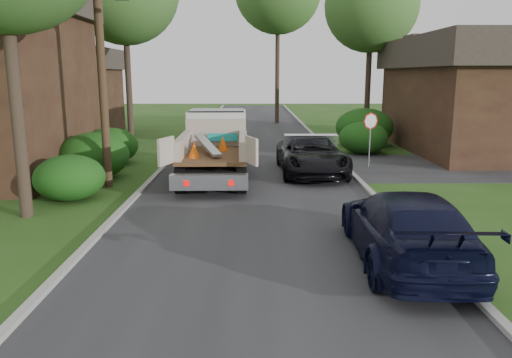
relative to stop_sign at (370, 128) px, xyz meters
The scene contains 17 objects.
ground 10.55m from the stop_sign, 120.02° to the right, with size 120.00×120.00×0.00m, color #254814.
road 5.58m from the stop_sign, 169.11° to the left, with size 8.00×90.00×0.02m, color #28282B.
curb_left 9.51m from the stop_sign, behind, with size 0.20×90.00×0.12m, color #9E9E99.
curb_right 2.27m from the stop_sign, 137.73° to the left, with size 0.20×90.00×0.12m, color #9E9E99.
stop_sign is the anchor object (origin of this frame).
utility_pole 11.91m from the stop_sign, 159.38° to the right, with size 2.42×1.25×10.00m.
house_left_far 22.81m from the stop_sign, 145.19° to the left, with size 7.56×7.56×6.00m.
house_right 9.37m from the stop_sign, 32.66° to the left, with size 9.72×12.96×6.20m.
hedge_left_a 12.92m from the stop_sign, 152.24° to the right, with size 2.34×2.34×1.53m, color #1A420F.
hedge_left_b 11.99m from the stop_sign, 167.94° to the right, with size 2.86×2.86×1.87m, color #1A420F.
hedge_left_c 12.08m from the stop_sign, behind, with size 2.60×2.60×1.70m, color #1A420F.
hedge_right_a 4.15m from the stop_sign, 81.47° to the left, with size 2.60×2.60×1.70m, color #1A420F.
hedge_right_b 7.15m from the stop_sign, 79.48° to the left, with size 3.38×3.38×2.21m, color #1A420F.
tree_right_far 13.08m from the stop_sign, 78.19° to the left, with size 6.00×6.00×11.50m.
flatbed_truck 7.04m from the stop_sign, 165.74° to the right, with size 3.27×7.02×2.64m.
black_pickup 3.35m from the stop_sign, 151.03° to the right, with size 2.64×5.73×1.59m, color black.
navy_suv 11.90m from the stop_sign, 99.03° to the right, with size 2.27×5.59×1.62m, color black.
Camera 1 is at (-0.07, -13.33, 4.13)m, focal length 35.00 mm.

